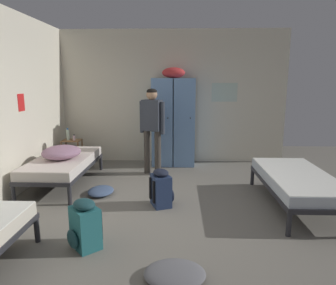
% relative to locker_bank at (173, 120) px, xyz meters
% --- Properties ---
extents(ground_plane, '(9.28, 9.28, 0.00)m').
position_rel_locker_bank_xyz_m(ground_plane, '(-0.03, -2.62, -0.97)').
color(ground_plane, slate).
extents(room_backdrop, '(4.95, 5.86, 2.88)m').
position_rel_locker_bank_xyz_m(room_backdrop, '(-1.35, -1.27, 0.47)').
color(room_backdrop, beige).
rests_on(room_backdrop, ground_plane).
extents(locker_bank, '(0.90, 0.55, 2.07)m').
position_rel_locker_bank_xyz_m(locker_bank, '(0.00, 0.00, 0.00)').
color(locker_bank, '#6B93C6').
rests_on(locker_bank, ground_plane).
extents(shelf_unit, '(0.38, 0.30, 0.57)m').
position_rel_locker_bank_xyz_m(shelf_unit, '(-2.15, -0.23, -0.62)').
color(shelf_unit, brown).
rests_on(shelf_unit, ground_plane).
extents(bed_right, '(0.90, 1.90, 0.49)m').
position_rel_locker_bank_xyz_m(bed_right, '(1.83, -2.23, -0.59)').
color(bed_right, '#28282D').
rests_on(bed_right, ground_plane).
extents(bed_left_rear, '(0.90, 1.90, 0.49)m').
position_rel_locker_bank_xyz_m(bed_left_rear, '(-1.90, -1.40, -0.59)').
color(bed_left_rear, '#28282D').
rests_on(bed_left_rear, ground_plane).
extents(bedding_heap, '(0.64, 0.70, 0.22)m').
position_rel_locker_bank_xyz_m(bedding_heap, '(-1.88, -1.48, -0.37)').
color(bedding_heap, gray).
rests_on(bedding_heap, bed_left_rear).
extents(person_traveler, '(0.49, 0.33, 1.65)m').
position_rel_locker_bank_xyz_m(person_traveler, '(-0.39, -0.71, 0.03)').
color(person_traveler, '#3D3833').
rests_on(person_traveler, ground_plane).
extents(water_bottle, '(0.07, 0.07, 0.25)m').
position_rel_locker_bank_xyz_m(water_bottle, '(-2.23, -0.21, -0.29)').
color(water_bottle, silver).
rests_on(water_bottle, shelf_unit).
extents(lotion_bottle, '(0.05, 0.05, 0.13)m').
position_rel_locker_bank_xyz_m(lotion_bottle, '(-2.08, -0.27, -0.34)').
color(lotion_bottle, beige).
rests_on(lotion_bottle, shelf_unit).
extents(backpack_teal, '(0.42, 0.41, 0.55)m').
position_rel_locker_bank_xyz_m(backpack_teal, '(-0.90, -3.49, -0.71)').
color(backpack_teal, '#23666B').
rests_on(backpack_teal, ground_plane).
extents(backpack_navy, '(0.40, 0.39, 0.55)m').
position_rel_locker_bank_xyz_m(backpack_navy, '(-0.13, -2.30, -0.71)').
color(backpack_navy, navy).
rests_on(backpack_navy, ground_plane).
extents(clothes_pile_grey, '(0.57, 0.48, 0.11)m').
position_rel_locker_bank_xyz_m(clothes_pile_grey, '(0.09, -4.01, -0.91)').
color(clothes_pile_grey, slate).
rests_on(clothes_pile_grey, ground_plane).
extents(clothes_pile_denim, '(0.41, 0.50, 0.10)m').
position_rel_locker_bank_xyz_m(clothes_pile_denim, '(-1.13, -1.87, -0.92)').
color(clothes_pile_denim, '#42567A').
rests_on(clothes_pile_denim, ground_plane).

